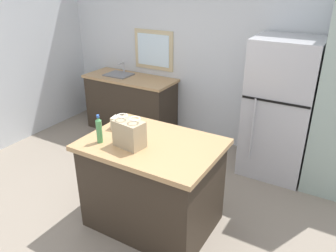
# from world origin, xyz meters

# --- Properties ---
(ground) EXTENTS (6.42, 6.42, 0.00)m
(ground) POSITION_xyz_m (0.00, 0.00, 0.00)
(ground) COLOR gray
(back_wall) EXTENTS (5.35, 0.13, 2.67)m
(back_wall) POSITION_xyz_m (-0.02, 2.27, 1.33)
(back_wall) COLOR silver
(back_wall) RESTS_ON ground
(kitchen_island) EXTENTS (1.27, 0.92, 0.92)m
(kitchen_island) POSITION_xyz_m (0.15, 0.19, 0.47)
(kitchen_island) COLOR #33281E
(kitchen_island) RESTS_ON ground
(refrigerator) EXTENTS (0.76, 0.76, 1.71)m
(refrigerator) POSITION_xyz_m (0.95, 1.84, 0.85)
(refrigerator) COLOR #B7B7BC
(refrigerator) RESTS_ON ground
(sink_counter) EXTENTS (1.45, 0.60, 1.08)m
(sink_counter) POSITION_xyz_m (-1.38, 1.92, 0.46)
(sink_counter) COLOR #33281E
(sink_counter) RESTS_ON ground
(shopping_bag) EXTENTS (0.29, 0.21, 0.29)m
(shopping_bag) POSITION_xyz_m (0.02, 0.03, 1.05)
(shopping_bag) COLOR tan
(shopping_bag) RESTS_ON kitchen_island
(small_box) EXTENTS (0.14, 0.13, 0.12)m
(small_box) POSITION_xyz_m (-0.31, 0.28, 0.99)
(small_box) COLOR beige
(small_box) RESTS_ON kitchen_island
(bottle) EXTENTS (0.06, 0.06, 0.27)m
(bottle) POSITION_xyz_m (-0.27, -0.05, 1.05)
(bottle) COLOR #4C9956
(bottle) RESTS_ON kitchen_island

